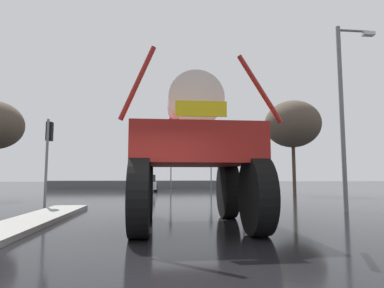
% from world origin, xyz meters
% --- Properties ---
extents(ground_plane, '(120.00, 120.00, 0.00)m').
position_xyz_m(ground_plane, '(0.00, 18.00, 0.00)').
color(ground_plane, black).
extents(median_island, '(1.38, 10.90, 0.15)m').
position_xyz_m(median_island, '(-3.80, 3.83, 0.07)').
color(median_island, gray).
rests_on(median_island, ground).
extents(oversize_sprayer, '(3.95, 5.25, 4.51)m').
position_xyz_m(oversize_sprayer, '(0.93, 3.88, 2.09)').
color(oversize_sprayer, black).
rests_on(oversize_sprayer, ground).
extents(sedan_ahead, '(2.06, 4.19, 1.52)m').
position_xyz_m(sedan_ahead, '(-1.18, 25.91, 0.71)').
color(sedan_ahead, silver).
rests_on(sedan_ahead, ground).
extents(traffic_signal_near_left, '(0.24, 0.54, 3.90)m').
position_xyz_m(traffic_signal_near_left, '(-4.88, 9.29, 2.85)').
color(traffic_signal_near_left, slate).
rests_on(traffic_signal_near_left, ground).
extents(traffic_signal_near_right, '(0.24, 0.54, 3.25)m').
position_xyz_m(traffic_signal_near_right, '(3.83, 9.30, 2.37)').
color(traffic_signal_near_right, slate).
rests_on(traffic_signal_near_right, ground).
extents(traffic_signal_far_left, '(0.24, 0.55, 3.49)m').
position_xyz_m(traffic_signal_far_left, '(5.08, 26.15, 2.55)').
color(traffic_signal_far_left, slate).
rests_on(traffic_signal_far_left, ground).
extents(traffic_signal_far_right, '(0.24, 0.55, 3.81)m').
position_xyz_m(traffic_signal_far_right, '(1.13, 26.14, 2.78)').
color(traffic_signal_far_right, slate).
rests_on(traffic_signal_far_right, ground).
extents(streetlight_near_right, '(1.71, 0.24, 7.75)m').
position_xyz_m(streetlight_near_right, '(7.62, 7.06, 4.30)').
color(streetlight_near_right, slate).
rests_on(streetlight_near_right, ground).
extents(bare_tree_right, '(4.28, 4.28, 7.26)m').
position_xyz_m(bare_tree_right, '(10.29, 18.46, 5.43)').
color(bare_tree_right, '#473828').
rests_on(bare_tree_right, ground).
extents(roadside_barrier, '(24.38, 0.24, 0.90)m').
position_xyz_m(roadside_barrier, '(0.00, 31.18, 0.45)').
color(roadside_barrier, '#59595B').
rests_on(roadside_barrier, ground).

